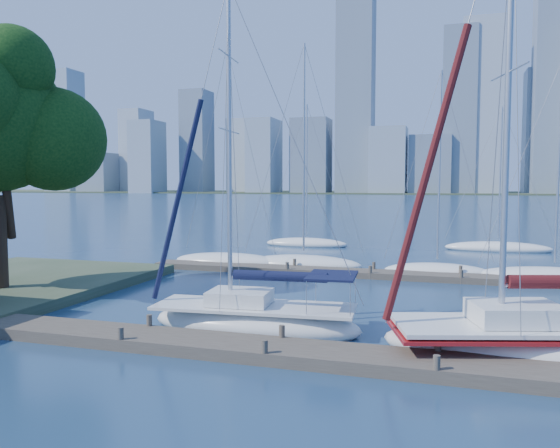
% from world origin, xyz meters
% --- Properties ---
extents(ground, '(700.00, 700.00, 0.00)m').
position_xyz_m(ground, '(0.00, 0.00, 0.00)').
color(ground, navy).
rests_on(ground, ground).
extents(near_dock, '(26.00, 2.00, 0.40)m').
position_xyz_m(near_dock, '(0.00, 0.00, 0.20)').
color(near_dock, '#443B32').
rests_on(near_dock, ground).
extents(far_dock, '(30.00, 1.80, 0.36)m').
position_xyz_m(far_dock, '(2.00, 16.00, 0.18)').
color(far_dock, '#443B32').
rests_on(far_dock, ground).
extents(far_shore, '(800.00, 100.00, 1.50)m').
position_xyz_m(far_shore, '(0.00, 320.00, 0.00)').
color(far_shore, '#38472D').
rests_on(far_shore, ground).
extents(sailboat_navy, '(8.31, 3.30, 13.38)m').
position_xyz_m(sailboat_navy, '(-1.67, 2.84, 1.07)').
color(sailboat_navy, white).
rests_on(sailboat_navy, ground).
extents(sailboat_maroon, '(9.97, 5.64, 15.96)m').
position_xyz_m(sailboat_maroon, '(7.93, 2.35, 1.18)').
color(sailboat_maroon, white).
rests_on(sailboat_maroon, ground).
extents(bg_boat_0, '(8.20, 4.73, 15.03)m').
position_xyz_m(bg_boat_0, '(-8.95, 17.88, 0.30)').
color(bg_boat_0, white).
rests_on(bg_boat_0, ground).
extents(bg_boat_1, '(8.15, 4.39, 14.86)m').
position_xyz_m(bg_boat_1, '(-3.77, 18.21, 0.31)').
color(bg_boat_1, white).
rests_on(bg_boat_1, ground).
extents(bg_boat_3, '(6.36, 2.23, 12.54)m').
position_xyz_m(bg_boat_3, '(4.69, 17.76, 0.27)').
color(bg_boat_3, white).
rests_on(bg_boat_3, ground).
extents(bg_boat_4, '(8.80, 4.18, 12.73)m').
position_xyz_m(bg_boat_4, '(11.07, 17.52, 0.27)').
color(bg_boat_4, white).
rests_on(bg_boat_4, ground).
extents(bg_boat_6, '(7.59, 2.99, 12.79)m').
position_xyz_m(bg_boat_6, '(-6.73, 30.54, 0.26)').
color(bg_boat_6, white).
rests_on(bg_boat_6, ground).
extents(bg_boat_7, '(8.58, 2.97, 12.09)m').
position_xyz_m(bg_boat_7, '(9.25, 31.78, 0.25)').
color(bg_boat_7, white).
rests_on(bg_boat_7, ground).
extents(skyline, '(503.86, 51.31, 109.78)m').
position_xyz_m(skyline, '(24.32, 290.21, 35.68)').
color(skyline, '#7C91A0').
rests_on(skyline, ground).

